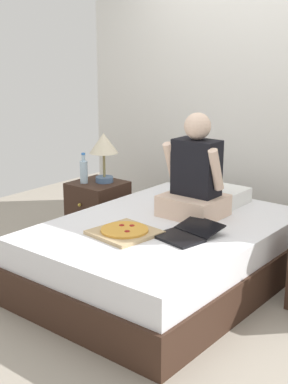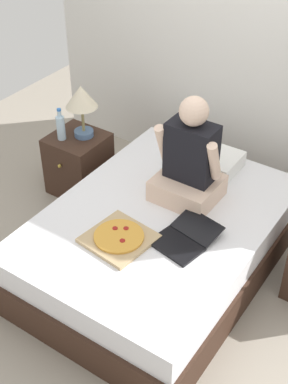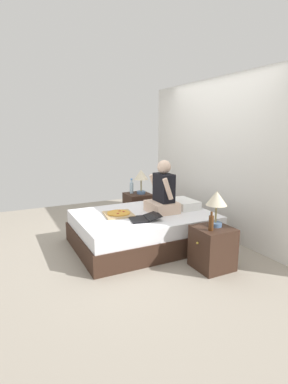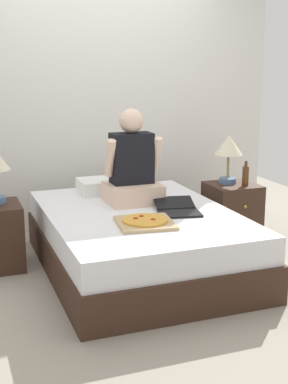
{
  "view_description": "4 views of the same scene",
  "coord_description": "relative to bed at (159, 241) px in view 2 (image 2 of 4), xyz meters",
  "views": [
    {
      "loc": [
        2.2,
        -2.96,
        1.75
      ],
      "look_at": [
        -0.14,
        -0.08,
        0.71
      ],
      "focal_mm": 50.0,
      "sensor_mm": 36.0,
      "label": 1
    },
    {
      "loc": [
        1.5,
        -2.41,
        2.83
      ],
      "look_at": [
        -0.03,
        -0.14,
        0.76
      ],
      "focal_mm": 50.0,
      "sensor_mm": 36.0,
      "label": 2
    },
    {
      "loc": [
        3.82,
        -1.89,
        1.72
      ],
      "look_at": [
        -0.01,
        0.01,
        0.8
      ],
      "focal_mm": 28.0,
      "sensor_mm": 36.0,
      "label": 3
    },
    {
      "loc": [
        -1.37,
        -3.84,
        1.61
      ],
      "look_at": [
        0.04,
        -0.02,
        0.64
      ],
      "focal_mm": 50.0,
      "sensor_mm": 36.0,
      "label": 4
    }
  ],
  "objects": [
    {
      "name": "person_seated",
      "position": [
        0.05,
        0.3,
        0.53
      ],
      "size": [
        0.47,
        0.4,
        0.78
      ],
      "color": "beige",
      "rests_on": "bed"
    },
    {
      "name": "laptop",
      "position": [
        0.28,
        -0.14,
        0.27
      ],
      "size": [
        0.39,
        0.47,
        0.07
      ],
      "color": "black",
      "rests_on": "bed"
    },
    {
      "name": "lamp_on_left_nightstand",
      "position": [
        -1.05,
        0.47,
        0.62
      ],
      "size": [
        0.26,
        0.26,
        0.45
      ],
      "color": "#4C6B93",
      "rests_on": "nightstand_left"
    },
    {
      "name": "pizza_box",
      "position": [
        -0.08,
        -0.36,
        0.26
      ],
      "size": [
        0.45,
        0.45,
        0.04
      ],
      "color": "tan",
      "rests_on": "bed"
    },
    {
      "name": "water_bottle",
      "position": [
        -1.17,
        0.33,
        0.4
      ],
      "size": [
        0.07,
        0.07,
        0.28
      ],
      "color": "silver",
      "rests_on": "nightstand_left"
    },
    {
      "name": "nightstand_left",
      "position": [
        -1.09,
        0.42,
        0.03
      ],
      "size": [
        0.44,
        0.47,
        0.53
      ],
      "color": "#382319",
      "rests_on": "ground"
    },
    {
      "name": "bed",
      "position": [
        0.0,
        0.0,
        0.0
      ],
      "size": [
        1.45,
        2.0,
        0.48
      ],
      "color": "#382319",
      "rests_on": "ground"
    },
    {
      "name": "pillow",
      "position": [
        -0.04,
        0.72,
        0.31
      ],
      "size": [
        0.52,
        0.34,
        0.12
      ],
      "primitive_type": "cube",
      "color": "white",
      "rests_on": "bed"
    },
    {
      "name": "ground_plane",
      "position": [
        0.0,
        0.0,
        -0.24
      ],
      "size": [
        5.81,
        5.81,
        0.0
      ],
      "primitive_type": "plane",
      "color": "#9E9384"
    },
    {
      "name": "wall_back",
      "position": [
        0.0,
        1.36,
        1.01
      ],
      "size": [
        3.81,
        0.12,
        2.5
      ],
      "primitive_type": "cube",
      "color": "silver",
      "rests_on": "ground"
    }
  ]
}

